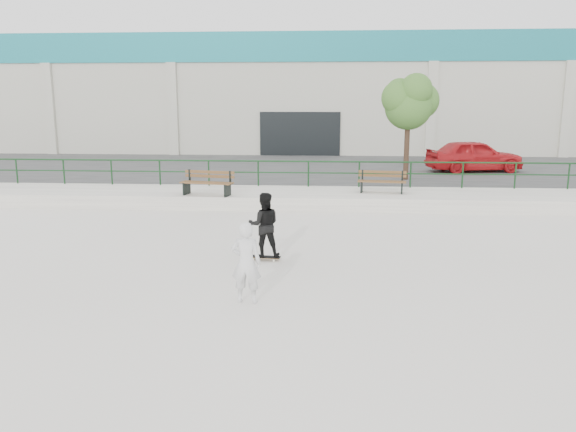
# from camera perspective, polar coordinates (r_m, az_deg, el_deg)

# --- Properties ---
(ground) EXTENTS (120.00, 120.00, 0.00)m
(ground) POSITION_cam_1_polar(r_m,az_deg,el_deg) (12.05, -4.59, -6.92)
(ground) COLOR beige
(ground) RESTS_ON ground
(ledge) EXTENTS (30.00, 3.00, 0.50)m
(ledge) POSITION_cam_1_polar(r_m,az_deg,el_deg) (21.17, -0.76, 1.85)
(ledge) COLOR #B5AEA5
(ledge) RESTS_ON ground
(parking_strip) EXTENTS (60.00, 14.00, 0.50)m
(parking_strip) POSITION_cam_1_polar(r_m,az_deg,el_deg) (29.56, 0.62, 4.61)
(parking_strip) COLOR #343434
(parking_strip) RESTS_ON ground
(railing) EXTENTS (28.00, 0.06, 1.03)m
(railing) POSITION_cam_1_polar(r_m,az_deg,el_deg) (22.31, -0.49, 4.93)
(railing) COLOR #153B1A
(railing) RESTS_ON ledge
(commercial_building) EXTENTS (44.20, 16.33, 8.00)m
(commercial_building) POSITION_cam_1_polar(r_m,az_deg,el_deg) (43.33, 1.78, 12.54)
(commercial_building) COLOR #ADAC9B
(commercial_building) RESTS_ON ground
(bench_left) EXTENTS (1.99, 0.94, 0.88)m
(bench_left) POSITION_cam_1_polar(r_m,az_deg,el_deg) (20.43, -8.18, 3.34)
(bench_left) COLOR brown
(bench_left) RESTS_ON ledge
(bench_right) EXTENTS (1.81, 0.74, 0.81)m
(bench_right) POSITION_cam_1_polar(r_m,az_deg,el_deg) (21.09, 9.52, 3.45)
(bench_right) COLOR brown
(bench_right) RESTS_ON ledge
(tree) EXTENTS (2.52, 2.24, 4.48)m
(tree) POSITION_cam_1_polar(r_m,az_deg,el_deg) (24.76, 12.23, 11.38)
(tree) COLOR #422921
(tree) RESTS_ON parking_strip
(red_car) EXTENTS (4.81, 2.74, 1.54)m
(red_car) POSITION_cam_1_polar(r_m,az_deg,el_deg) (28.52, 18.38, 5.84)
(red_car) COLOR red
(red_car) RESTS_ON parking_strip
(skateboard) EXTENTS (0.80, 0.29, 0.09)m
(skateboard) POSITION_cam_1_polar(r_m,az_deg,el_deg) (13.78, -2.41, -4.20)
(skateboard) COLOR black
(skateboard) RESTS_ON ground
(standing_skater) EXTENTS (0.85, 0.70, 1.58)m
(standing_skater) POSITION_cam_1_polar(r_m,az_deg,el_deg) (13.58, -2.44, -0.90)
(standing_skater) COLOR black
(standing_skater) RESTS_ON skateboard
(seated_skater) EXTENTS (0.60, 0.41, 1.59)m
(seated_skater) POSITION_cam_1_polar(r_m,az_deg,el_deg) (10.76, -4.27, -4.75)
(seated_skater) COLOR silver
(seated_skater) RESTS_ON ground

